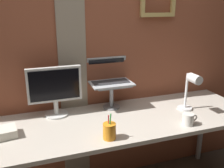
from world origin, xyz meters
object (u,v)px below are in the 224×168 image
Objects in this scene: laptop at (109,76)px; pen_cup at (109,131)px; monitor at (55,88)px; desk_lamp at (191,88)px; coffee_mug at (188,119)px.

laptop is 1.91× the size of pen_cup.
monitor is at bearing -171.81° from laptop.
desk_lamp is (1.01, -0.28, -0.03)m from monitor.
monitor is 1.05m from desk_lamp.
coffee_mug is (0.42, -0.54, -0.22)m from laptop.
monitor reaches higher than pen_cup.
monitor is at bearing 164.42° from desk_lamp.
desk_lamp is 0.78m from pen_cup.
laptop is 0.72m from coffee_mug.
coffee_mug is (-0.14, -0.19, -0.15)m from desk_lamp.
coffee_mug is at bearing -28.73° from monitor.
pen_cup is 1.51× the size of coffee_mug.
laptop reaches higher than monitor.
desk_lamp reaches higher than coffee_mug.
laptop is 2.88× the size of coffee_mug.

